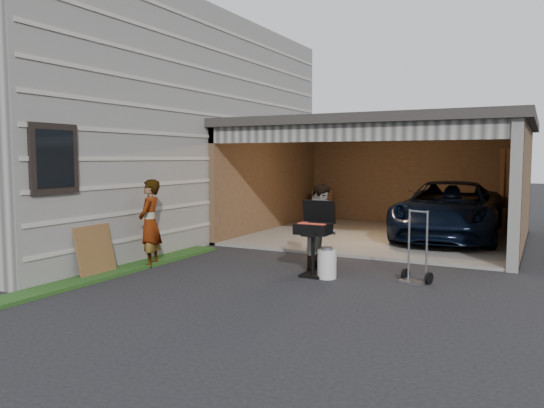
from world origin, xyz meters
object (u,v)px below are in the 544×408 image
at_px(man, 322,227).
at_px(hand_truck, 415,269).
at_px(woman, 150,223).
at_px(minivan, 450,212).
at_px(bbq_grill, 314,232).
at_px(plywood_panel, 95,251).
at_px(propane_tank, 327,264).

xyz_separation_m(man, hand_truck, (1.74, -0.31, -0.55)).
bearing_deg(woman, minivan, 123.10).
relative_size(bbq_grill, plywood_panel, 1.46).
bearing_deg(hand_truck, bbq_grill, -148.51).
distance_m(minivan, propane_tank, 5.39).
bearing_deg(woman, hand_truck, 81.97).
xyz_separation_m(minivan, propane_tank, (-1.14, -5.24, -0.45)).
relative_size(woman, bbq_grill, 1.26).
distance_m(propane_tank, plywood_panel, 3.94).
relative_size(minivan, man, 3.22).
height_order(woman, propane_tank, woman).
bearing_deg(man, bbq_grill, -173.52).
bearing_deg(woman, man, 94.01).
bearing_deg(man, minivan, -20.74).
relative_size(minivan, woman, 3.07).
bearing_deg(bbq_grill, minivan, 74.89).
bearing_deg(bbq_grill, propane_tank, -10.63).
relative_size(bbq_grill, hand_truck, 1.09).
height_order(minivan, hand_truck, minivan).
xyz_separation_m(bbq_grill, plywood_panel, (-3.30, -1.71, -0.33)).
xyz_separation_m(minivan, bbq_grill, (-1.40, -5.20, 0.07)).
bearing_deg(minivan, man, -110.46).
bearing_deg(woman, plywood_panel, -35.78).
xyz_separation_m(bbq_grill, propane_tank, (0.26, -0.05, -0.53)).
relative_size(propane_tank, hand_truck, 0.41).
distance_m(woman, propane_tank, 3.37).
bearing_deg(minivan, plywood_panel, -126.48).
relative_size(man, hand_truck, 1.31).
bearing_deg(plywood_panel, man, 36.23).
distance_m(minivan, man, 4.80).
distance_m(minivan, woman, 7.32).
bearing_deg(plywood_panel, woman, 74.15).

